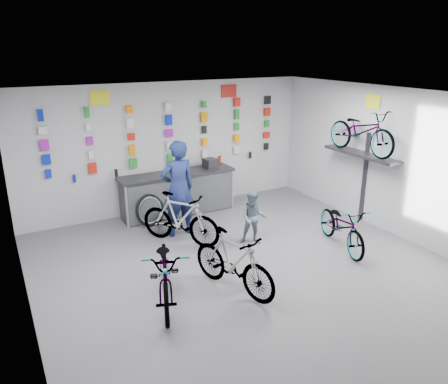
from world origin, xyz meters
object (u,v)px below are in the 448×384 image
bike_right (342,226)px  clerk (178,189)px  counter (178,194)px  customer (253,218)px  bike_left (166,272)px  bike_center (233,262)px  bike_service (180,218)px

bike_right → clerk: bearing=155.4°
counter → customer: customer is taller
clerk → customer: bearing=133.8°
bike_left → clerk: 2.57m
clerk → bike_left: bearing=61.1°
bike_center → bike_service: 2.07m
bike_center → counter: bearing=63.5°
bike_center → clerk: 2.53m
bike_center → bike_service: size_ratio=0.98×
counter → bike_left: 3.71m
counter → bike_left: size_ratio=1.42×
clerk → customer: 1.64m
customer → clerk: bearing=167.3°
bike_left → bike_service: 2.10m
clerk → bike_center: bearing=85.8°
counter → bike_service: bike_service is taller
counter → bike_service: size_ratio=1.56×
counter → bike_center: size_ratio=1.60×
counter → bike_right: size_ratio=1.58×
clerk → bike_service: bearing=69.6°
bike_service → customer: bearing=-65.1°
bike_right → clerk: (-2.53, 2.10, 0.55)m
bike_left → bike_right: (3.69, 0.14, -0.05)m
bike_center → bike_right: (2.64, 0.38, -0.06)m
bike_left → bike_center: bike_center is taller
bike_service → counter: bearing=32.6°
bike_center → bike_right: size_ratio=0.99×
bike_left → bike_center: bearing=6.9°
counter → customer: (0.67, -2.21, 0.06)m
customer → bike_left: bearing=-121.6°
bike_service → clerk: bearing=34.8°
counter → bike_right: counter is taller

